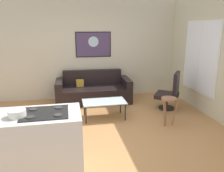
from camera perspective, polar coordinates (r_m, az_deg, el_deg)
ground at (r=4.53m, az=-2.80°, el=-12.01°), size 6.40×6.40×0.04m
back_wall at (r=6.48m, az=-6.26°, el=9.24°), size 6.40×0.05×2.80m
right_wall at (r=5.40m, az=25.34°, el=6.78°), size 0.05×6.40×2.80m
couch at (r=6.24m, az=-4.74°, el=-1.39°), size 2.04×0.92×0.84m
coffee_table at (r=5.07m, az=-2.00°, el=-4.25°), size 0.97×0.54×0.40m
armchair at (r=5.77m, az=14.66°, el=-1.54°), size 0.77×0.77×0.95m
bar_stool at (r=4.83m, az=14.28°, el=-4.43°), size 0.37×0.36×0.60m
kitchen_counter at (r=3.34m, az=-20.61°, el=-14.15°), size 1.45×0.70×0.94m
mixing_bowl at (r=3.09m, az=-23.03°, el=-6.49°), size 0.22×0.22×0.10m
wall_painting at (r=6.44m, az=-4.77°, el=10.50°), size 1.00×0.03×0.71m
window at (r=5.88m, az=21.49°, el=6.83°), size 0.03×1.39×1.74m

